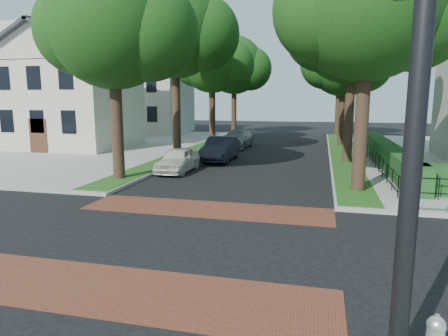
{
  "coord_description": "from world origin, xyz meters",
  "views": [
    {
      "loc": [
        3.92,
        -10.21,
        3.96
      ],
      "look_at": [
        0.73,
        2.88,
        1.6
      ],
      "focal_mm": 32.0,
      "sensor_mm": 36.0,
      "label": 1
    }
  ],
  "objects_px": {
    "parked_car_front": "(178,160)",
    "parked_car_rear": "(237,139)",
    "traffic_signal": "(401,40)",
    "parked_car_middle": "(221,149)"
  },
  "relations": [
    {
      "from": "parked_car_front",
      "to": "traffic_signal",
      "type": "bearing_deg",
      "value": -59.39
    },
    {
      "from": "traffic_signal",
      "to": "parked_car_rear",
      "type": "bearing_deg",
      "value": 106.38
    },
    {
      "from": "parked_car_front",
      "to": "parked_car_middle",
      "type": "xyz_separation_m",
      "value": [
        1.3,
        4.36,
        0.1
      ]
    },
    {
      "from": "parked_car_front",
      "to": "parked_car_middle",
      "type": "distance_m",
      "value": 4.56
    },
    {
      "from": "traffic_signal",
      "to": "parked_car_rear",
      "type": "xyz_separation_m",
      "value": [
        -7.57,
        25.77,
        -4.0
      ]
    },
    {
      "from": "traffic_signal",
      "to": "parked_car_front",
      "type": "bearing_deg",
      "value": 120.49
    },
    {
      "from": "parked_car_front",
      "to": "parked_car_rear",
      "type": "distance_m",
      "value": 11.39
    },
    {
      "from": "traffic_signal",
      "to": "parked_car_middle",
      "type": "distance_m",
      "value": 20.49
    },
    {
      "from": "parked_car_middle",
      "to": "parked_car_rear",
      "type": "relative_size",
      "value": 0.95
    },
    {
      "from": "traffic_signal",
      "to": "parked_car_middle",
      "type": "bearing_deg",
      "value": 110.94
    }
  ]
}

